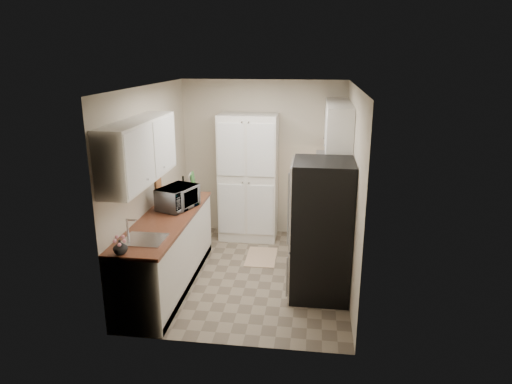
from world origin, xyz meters
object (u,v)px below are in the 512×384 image
pantry_cabinet (248,178)px  electric_range (322,234)px  wine_bottle (183,188)px  toaster_oven (331,177)px  refrigerator (321,230)px  microwave (178,198)px

pantry_cabinet → electric_range: bearing=-38.2°
wine_bottle → toaster_oven: (2.07, 0.96, -0.02)m
wine_bottle → toaster_oven: size_ratio=0.68×
pantry_cabinet → electric_range: size_ratio=1.77×
refrigerator → microwave: refrigerator is taller
microwave → wine_bottle: same height
refrigerator → toaster_oven: (0.15, 1.75, 0.20)m
pantry_cabinet → microwave: bearing=-118.3°
refrigerator → microwave: 1.92m
toaster_oven → wine_bottle: bearing=-157.6°
microwave → toaster_oven: size_ratio=1.23×
microwave → toaster_oven: 2.46m
refrigerator → wine_bottle: bearing=157.6°
refrigerator → wine_bottle: 2.09m
pantry_cabinet → refrigerator: size_ratio=1.18×
refrigerator → toaster_oven: bearing=85.1°
electric_range → wine_bottle: wine_bottle is taller
refrigerator → electric_range: bearing=87.5°
wine_bottle → toaster_oven: 2.28m
wine_bottle → microwave: bearing=-83.8°
refrigerator → microwave: size_ratio=3.18×
pantry_cabinet → toaster_oven: (1.29, 0.02, 0.05)m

